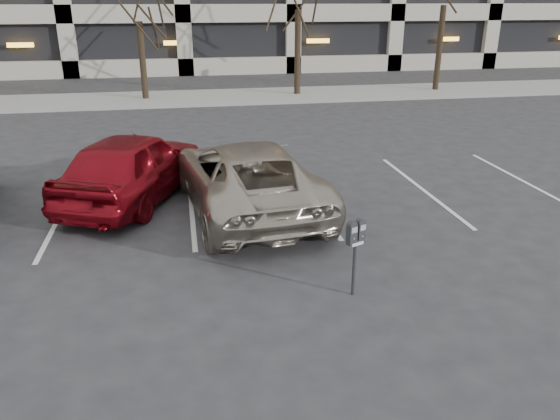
{
  "coord_description": "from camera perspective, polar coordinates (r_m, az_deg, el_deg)",
  "views": [
    {
      "loc": [
        -1.5,
        -9.5,
        4.39
      ],
      "look_at": [
        0.0,
        -1.3,
        1.13
      ],
      "focal_mm": 35.0,
      "sensor_mm": 36.0,
      "label": 1
    }
  ],
  "objects": [
    {
      "name": "ground",
      "position": [
        10.57,
        -1.29,
        -3.16
      ],
      "size": [
        140.0,
        140.0,
        0.0
      ],
      "primitive_type": "plane",
      "color": "#28282B",
      "rests_on": "ground"
    },
    {
      "name": "suv_silver",
      "position": [
        11.85,
        -3.51,
        3.55
      ],
      "size": [
        3.19,
        5.8,
        1.55
      ],
      "rotation": [
        0.0,
        0.0,
        3.26
      ],
      "color": "#B2A797",
      "rests_on": "ground"
    },
    {
      "name": "parking_meter",
      "position": [
        8.37,
        7.92,
        -3.04
      ],
      "size": [
        0.34,
        0.24,
        1.25
      ],
      "rotation": [
        0.0,
        0.0,
        0.41
      ],
      "color": "black",
      "rests_on": "ground"
    },
    {
      "name": "stall_lines",
      "position": [
        12.59,
        -9.28,
        0.71
      ],
      "size": [
        16.9,
        5.2,
        0.0
      ],
      "color": "silver",
      "rests_on": "ground"
    },
    {
      "name": "car_red",
      "position": [
        12.89,
        -15.13,
        4.49
      ],
      "size": [
        3.6,
        5.1,
        1.61
      ],
      "primitive_type": "imported",
      "rotation": [
        0.0,
        0.0,
        2.74
      ],
      "color": "maroon",
      "rests_on": "ground"
    },
    {
      "name": "sidewalk",
      "position": [
        25.91,
        -7.07,
        11.61
      ],
      "size": [
        80.0,
        4.0,
        0.12
      ],
      "primitive_type": "cube",
      "color": "gray",
      "rests_on": "ground"
    }
  ]
}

